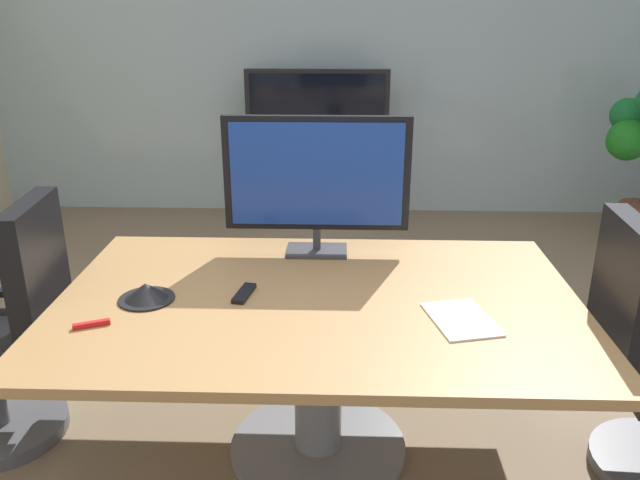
{
  "coord_description": "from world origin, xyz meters",
  "views": [
    {
      "loc": [
        0.05,
        -2.38,
        1.84
      ],
      "look_at": [
        -0.03,
        0.15,
        0.88
      ],
      "focal_mm": 35.75,
      "sensor_mm": 36.0,
      "label": 1
    }
  ],
  "objects_px": {
    "conference_phone": "(146,293)",
    "office_chair_left": "(9,344)",
    "remote_control": "(244,293)",
    "conference_table": "(318,334)",
    "wall_display_unit": "(317,172)",
    "tv_monitor": "(317,178)"
  },
  "relations": [
    {
      "from": "conference_table",
      "to": "office_chair_left",
      "type": "height_order",
      "value": "office_chair_left"
    },
    {
      "from": "office_chair_left",
      "to": "remote_control",
      "type": "relative_size",
      "value": 6.41
    },
    {
      "from": "conference_table",
      "to": "conference_phone",
      "type": "bearing_deg",
      "value": -176.43
    },
    {
      "from": "wall_display_unit",
      "to": "tv_monitor",
      "type": "bearing_deg",
      "value": -87.87
    },
    {
      "from": "office_chair_left",
      "to": "conference_phone",
      "type": "relative_size",
      "value": 4.95
    },
    {
      "from": "wall_display_unit",
      "to": "conference_phone",
      "type": "distance_m",
      "value": 3.2
    },
    {
      "from": "tv_monitor",
      "to": "remote_control",
      "type": "height_order",
      "value": "tv_monitor"
    },
    {
      "from": "conference_phone",
      "to": "remote_control",
      "type": "relative_size",
      "value": 1.29
    },
    {
      "from": "tv_monitor",
      "to": "conference_phone",
      "type": "height_order",
      "value": "tv_monitor"
    },
    {
      "from": "conference_table",
      "to": "office_chair_left",
      "type": "xyz_separation_m",
      "value": [
        -1.33,
        0.06,
        -0.11
      ]
    },
    {
      "from": "wall_display_unit",
      "to": "office_chair_left",
      "type": "bearing_deg",
      "value": -111.79
    },
    {
      "from": "conference_table",
      "to": "wall_display_unit",
      "type": "height_order",
      "value": "wall_display_unit"
    },
    {
      "from": "conference_table",
      "to": "remote_control",
      "type": "bearing_deg",
      "value": 178.06
    },
    {
      "from": "conference_table",
      "to": "tv_monitor",
      "type": "distance_m",
      "value": 0.72
    },
    {
      "from": "conference_table",
      "to": "conference_phone",
      "type": "height_order",
      "value": "conference_phone"
    },
    {
      "from": "office_chair_left",
      "to": "remote_control",
      "type": "bearing_deg",
      "value": 82.4
    },
    {
      "from": "tv_monitor",
      "to": "remote_control",
      "type": "xyz_separation_m",
      "value": [
        -0.27,
        -0.48,
        -0.35
      ]
    },
    {
      "from": "conference_phone",
      "to": "conference_table",
      "type": "bearing_deg",
      "value": 3.57
    },
    {
      "from": "office_chair_left",
      "to": "conference_phone",
      "type": "distance_m",
      "value": 0.73
    },
    {
      "from": "conference_phone",
      "to": "office_chair_left",
      "type": "bearing_deg",
      "value": 170.78
    },
    {
      "from": "office_chair_left",
      "to": "wall_display_unit",
      "type": "distance_m",
      "value": 3.26
    },
    {
      "from": "conference_phone",
      "to": "remote_control",
      "type": "xyz_separation_m",
      "value": [
        0.38,
        0.05,
        -0.02
      ]
    }
  ]
}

